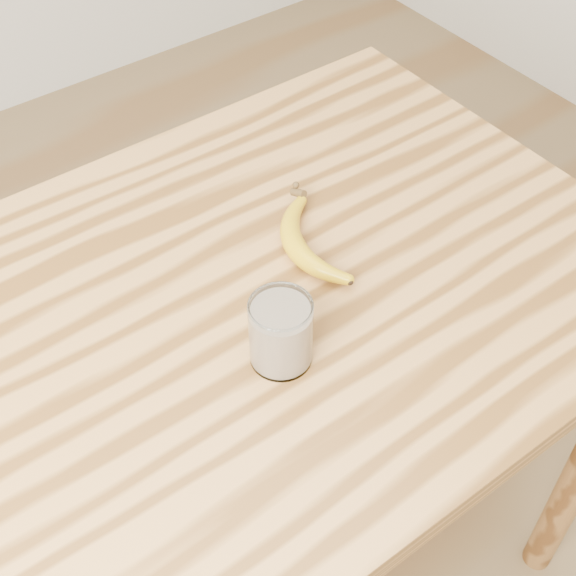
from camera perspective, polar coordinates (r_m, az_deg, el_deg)
table at (r=1.20m, az=-3.89°, el=-5.50°), size 1.20×0.80×0.90m
smoothie_glass at (r=1.00m, az=-0.52°, el=-3.22°), size 0.08×0.08×0.10m
banana at (r=1.16m, az=0.45°, el=2.98°), size 0.17×0.28×0.03m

